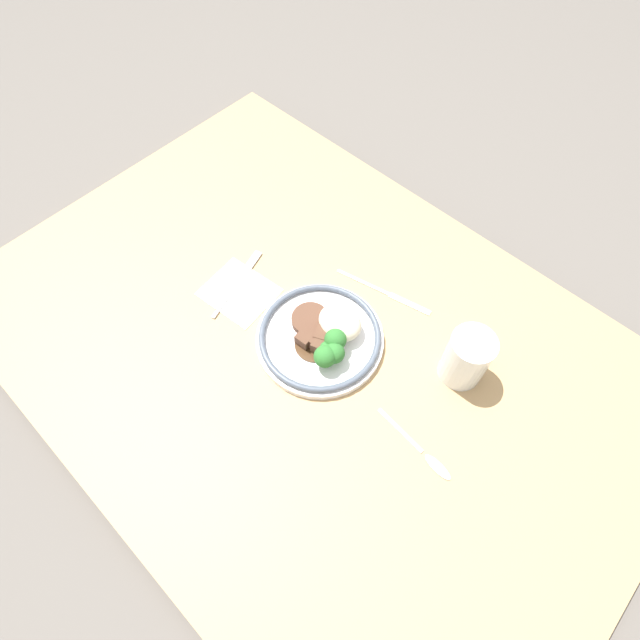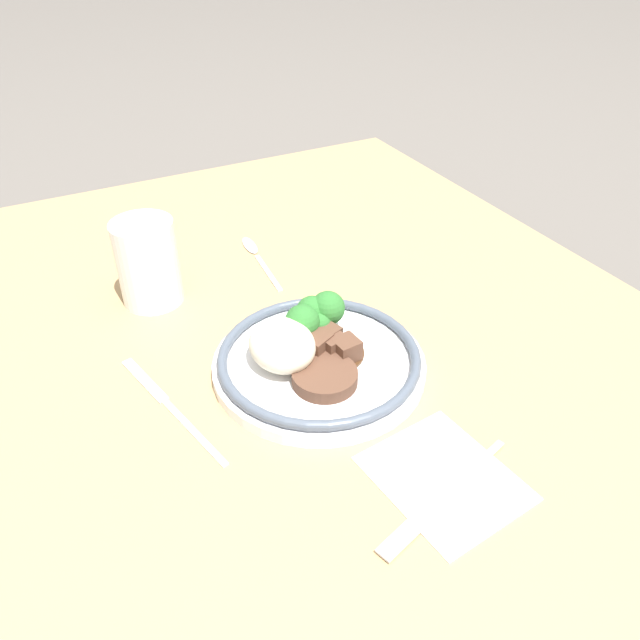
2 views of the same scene
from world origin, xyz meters
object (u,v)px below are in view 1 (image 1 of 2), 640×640
object	(u,v)px
juice_glass	(466,359)
knife	(386,293)
spoon	(428,458)
plate	(323,336)
fork	(241,277)

from	to	relation	value
juice_glass	knife	distance (m)	0.22
knife	spoon	xyz separation A→B (m)	(0.27, -0.21, 0.00)
plate	fork	size ratio (longest dim) A/B	1.37
plate	spoon	xyz separation A→B (m)	(0.28, -0.04, -0.02)
plate	knife	world-z (taller)	plate
spoon	juice_glass	bearing A→B (deg)	112.89
juice_glass	fork	distance (m)	0.48
fork	spoon	bearing A→B (deg)	-111.15
plate	fork	distance (m)	0.23
spoon	plate	bearing A→B (deg)	176.20
fork	knife	size ratio (longest dim) A/B	0.86
juice_glass	fork	world-z (taller)	juice_glass
plate	juice_glass	xyz separation A→B (m)	(0.23, 0.13, 0.03)
juice_glass	fork	size ratio (longest dim) A/B	0.64
plate	knife	distance (m)	0.17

